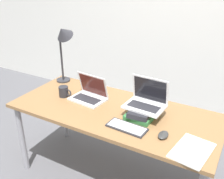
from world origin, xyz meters
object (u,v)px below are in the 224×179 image
at_px(laptop_left, 89,94).
at_px(mug, 64,92).
at_px(book_stack, 142,112).
at_px(laptop_on_books, 146,101).
at_px(mouse, 163,135).
at_px(desk_lamp, 63,39).
at_px(notepad, 192,150).
at_px(wireless_keyboard, 127,127).

xyz_separation_m(laptop_left, mug, (-0.23, -0.07, 0.00)).
xyz_separation_m(book_stack, laptop_on_books, (0.01, 0.04, 0.09)).
relative_size(mouse, desk_lamp, 0.18).
xyz_separation_m(book_stack, desk_lamp, (-0.93, 0.23, 0.42)).
distance_m(laptop_on_books, mouse, 0.33).
height_order(mouse, desk_lamp, desk_lamp).
bearing_deg(mug, desk_lamp, 124.36).
bearing_deg(mouse, laptop_on_books, 135.87).
bearing_deg(book_stack, notepad, -27.74).
distance_m(laptop_left, mouse, 0.80).
xyz_separation_m(mug, desk_lamp, (-0.17, 0.25, 0.41)).
bearing_deg(mouse, book_stack, 143.24).
relative_size(laptop_left, mouse, 2.97).
xyz_separation_m(laptop_on_books, mug, (-0.77, -0.06, -0.08)).
height_order(laptop_left, mouse, laptop_left).
height_order(book_stack, mug, mug).
height_order(mug, desk_lamp, desk_lamp).
relative_size(laptop_left, laptop_on_books, 1.04).
height_order(book_stack, laptop_on_books, laptop_on_books).
xyz_separation_m(mouse, notepad, (0.21, -0.06, -0.01)).
distance_m(mouse, mug, 1.01).
distance_m(book_stack, desk_lamp, 1.04).
height_order(laptop_left, desk_lamp, desk_lamp).
bearing_deg(wireless_keyboard, desk_lamp, 154.24).
distance_m(notepad, desk_lamp, 1.53).
relative_size(wireless_keyboard, mouse, 2.81).
bearing_deg(notepad, book_stack, 152.26).
distance_m(mug, desk_lamp, 0.51).
bearing_deg(laptop_left, book_stack, -5.25).
bearing_deg(book_stack, desk_lamp, 166.29).
bearing_deg(desk_lamp, mouse, -19.14).
bearing_deg(wireless_keyboard, mug, 165.70).
relative_size(laptop_left, book_stack, 1.16).
height_order(laptop_left, notepad, laptop_left).
bearing_deg(wireless_keyboard, laptop_left, 152.82).
height_order(book_stack, desk_lamp, desk_lamp).
relative_size(mouse, notepad, 0.32).
xyz_separation_m(laptop_left, mouse, (0.77, -0.23, -0.03)).
distance_m(mouse, notepad, 0.22).
bearing_deg(desk_lamp, notepad, -18.60).
height_order(wireless_keyboard, notepad, wireless_keyboard).
bearing_deg(mouse, notepad, -15.60).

